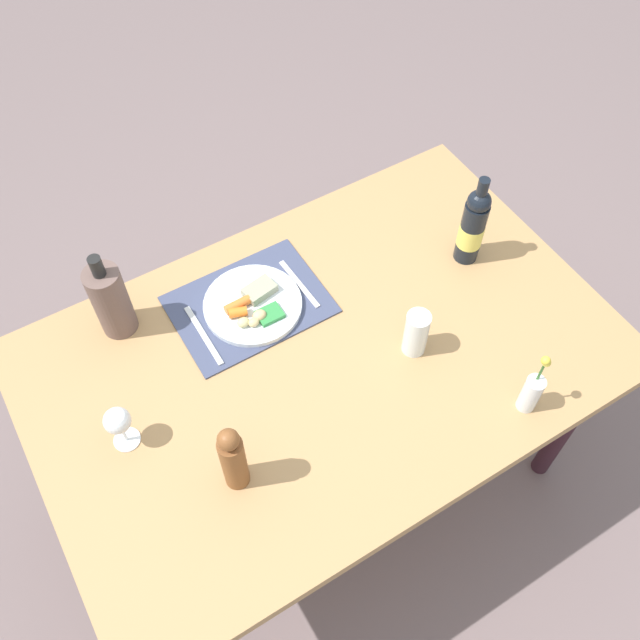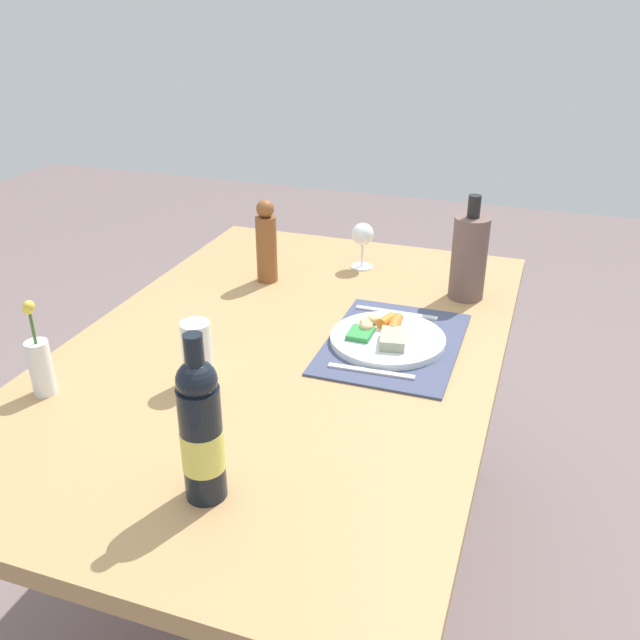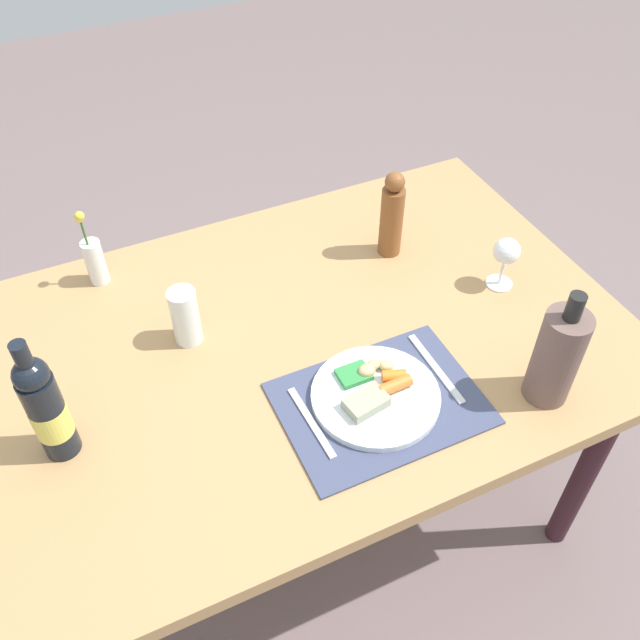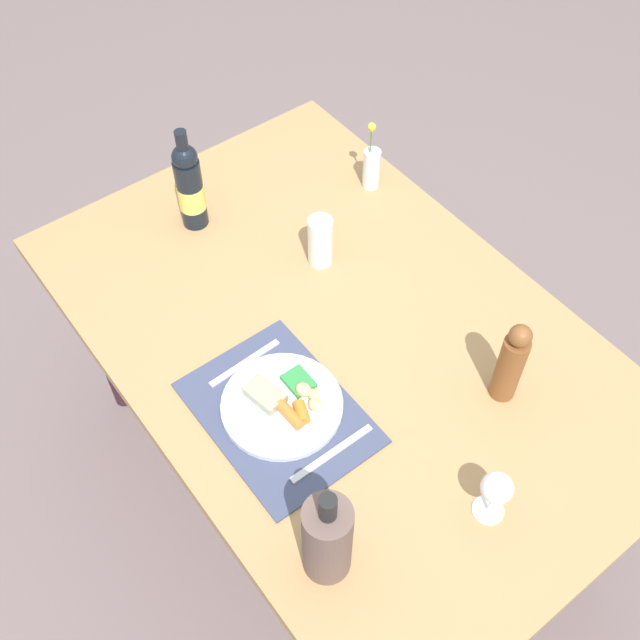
# 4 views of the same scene
# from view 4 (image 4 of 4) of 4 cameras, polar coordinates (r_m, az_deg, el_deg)

# --- Properties ---
(ground_plane) EXTENTS (8.00, 8.00, 0.00)m
(ground_plane) POSITION_cam_4_polar(r_m,az_deg,el_deg) (2.54, 1.05, -11.53)
(ground_plane) COLOR #715F5F
(dining_table) EXTENTS (1.56, 1.01, 0.78)m
(dining_table) POSITION_cam_4_polar(r_m,az_deg,el_deg) (1.94, 1.36, -2.31)
(dining_table) COLOR #AD8252
(dining_table) RESTS_ON ground_plane
(placemat) EXTENTS (0.43, 0.31, 0.01)m
(placemat) POSITION_cam_4_polar(r_m,az_deg,el_deg) (1.75, -3.10, -6.88)
(placemat) COLOR #3E4562
(placemat) RESTS_ON dining_table
(dinner_plate) EXTENTS (0.28, 0.28, 0.04)m
(dinner_plate) POSITION_cam_4_polar(r_m,az_deg,el_deg) (1.74, -2.75, -6.23)
(dinner_plate) COLOR silver
(dinner_plate) RESTS_ON placemat
(fork) EXTENTS (0.02, 0.20, 0.00)m
(fork) POSITION_cam_4_polar(r_m,az_deg,el_deg) (1.82, -5.62, -3.20)
(fork) COLOR silver
(fork) RESTS_ON placemat
(knife) EXTENTS (0.02, 0.22, 0.00)m
(knife) POSITION_cam_4_polar(r_m,az_deg,el_deg) (1.69, 0.89, -9.89)
(knife) COLOR silver
(knife) RESTS_ON placemat
(wine_bottle) EXTENTS (0.07, 0.07, 0.31)m
(wine_bottle) POSITION_cam_4_polar(r_m,az_deg,el_deg) (2.06, -9.67, 9.79)
(wine_bottle) COLOR black
(wine_bottle) RESTS_ON dining_table
(water_tumbler) EXTENTS (0.06, 0.06, 0.15)m
(water_tumbler) POSITION_cam_4_polar(r_m,az_deg,el_deg) (1.98, 0.02, 5.69)
(water_tumbler) COLOR silver
(water_tumbler) RESTS_ON dining_table
(flower_vase) EXTENTS (0.05, 0.05, 0.22)m
(flower_vase) POSITION_cam_4_polar(r_m,az_deg,el_deg) (2.19, 3.85, 11.39)
(flower_vase) COLOR silver
(flower_vase) RESTS_ON dining_table
(cooler_bottle) EXTENTS (0.10, 0.10, 0.29)m
(cooler_bottle) POSITION_cam_4_polar(r_m,az_deg,el_deg) (1.49, 0.54, -15.95)
(cooler_bottle) COLOR brown
(cooler_bottle) RESTS_ON dining_table
(wine_glass) EXTENTS (0.07, 0.07, 0.14)m
(wine_glass) POSITION_cam_4_polar(r_m,az_deg,el_deg) (1.59, 13.00, -12.19)
(wine_glass) COLOR white
(wine_glass) RESTS_ON dining_table
(pepper_mill) EXTENTS (0.06, 0.06, 0.24)m
(pepper_mill) POSITION_cam_4_polar(r_m,az_deg,el_deg) (1.73, 14.02, -3.14)
(pepper_mill) COLOR brown
(pepper_mill) RESTS_ON dining_table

